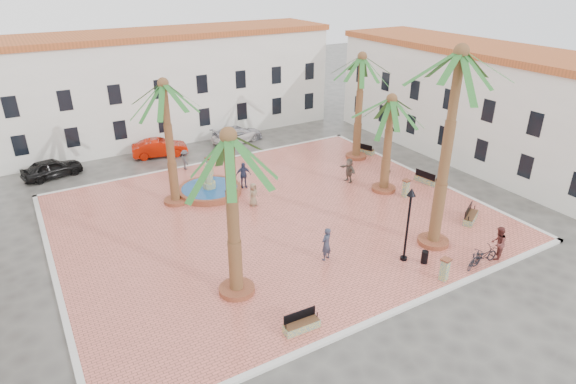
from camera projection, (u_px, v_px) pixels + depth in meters
name	position (u px, v px, depth m)	size (l,w,h in m)	color
ground	(275.00, 218.00, 30.83)	(120.00, 120.00, 0.00)	#56544F
plaza	(275.00, 217.00, 30.79)	(26.00, 22.00, 0.15)	#E06E5D
kerb_n	(210.00, 162.00, 39.38)	(26.30, 0.30, 0.16)	silver
kerb_s	(390.00, 314.00, 22.21)	(26.30, 0.30, 0.16)	silver
kerb_e	(423.00, 176.00, 36.73)	(0.30, 22.30, 0.16)	silver
kerb_w	(55.00, 277.00, 24.85)	(0.30, 22.30, 0.16)	silver
building_north	(169.00, 84.00, 44.39)	(30.40, 7.40, 9.50)	white
building_east	(474.00, 101.00, 39.60)	(7.40, 26.40, 9.00)	white
fountain	(210.00, 189.00, 33.71)	(4.41, 4.41, 2.28)	#974B2F
palm_nw	(165.00, 98.00, 29.49)	(5.20, 5.20, 8.41)	#974B2F
palm_sw	(229.00, 157.00, 20.61)	(5.72, 5.72, 8.42)	#974B2F
palm_s	(458.00, 74.00, 23.60)	(5.72, 5.72, 11.16)	#974B2F
palm_e	(391.00, 112.00, 31.87)	(5.48, 5.48, 6.97)	#974B2F
palm_ne	(361.00, 69.00, 37.01)	(5.53, 5.53, 8.61)	#974B2F
bench_s	(302.00, 325.00, 21.06)	(1.68, 0.57, 0.88)	gray
bench_se	(471.00, 217.00, 30.04)	(1.85, 1.34, 0.95)	gray
bench_e	(426.00, 179.00, 35.33)	(0.81, 1.84, 0.94)	gray
bench_ne	(365.00, 150.00, 40.93)	(1.08, 1.72, 0.87)	gray
lamppost_s	(409.00, 212.00, 24.96)	(0.47, 0.47, 4.29)	black
lamppost_e	(391.00, 141.00, 36.24)	(0.40, 0.40, 3.70)	black
bollard_se	(445.00, 269.00, 24.23)	(0.54, 0.54, 1.25)	gray
bollard_n	(209.00, 166.00, 36.56)	(0.60, 0.60, 1.39)	gray
bollard_e	(406.00, 188.00, 33.08)	(0.49, 0.49, 1.24)	gray
litter_bin	(425.00, 257.00, 25.76)	(0.37, 0.37, 0.71)	black
cyclist_a	(326.00, 244.00, 25.82)	(0.70, 0.46, 1.92)	#2C3144
bicycle_a	(484.00, 256.00, 25.66)	(0.64, 1.84, 0.96)	black
cyclist_b	(498.00, 243.00, 25.92)	(0.93, 0.72, 1.91)	#5E2724
bicycle_b	(475.00, 260.00, 25.33)	(0.45, 1.58, 0.95)	black
pedestrian_fountain_a	(253.00, 195.00, 31.77)	(0.78, 0.51, 1.59)	#836B50
pedestrian_fountain_b	(243.00, 175.00, 34.37)	(1.11, 0.46, 1.89)	#384062
pedestrian_north	(185.00, 160.00, 37.52)	(1.01, 0.58, 1.56)	#4D4D52
pedestrian_east	(349.00, 170.00, 35.29)	(1.67, 0.53, 1.80)	#665A4E
car_black	(52.00, 168.00, 36.46)	(1.74, 4.32, 1.47)	black
car_red	(160.00, 148.00, 40.51)	(1.58, 4.52, 1.49)	#B71603
car_silver	(237.00, 134.00, 44.04)	(1.93, 4.75, 1.38)	#B7B6C0
car_white	(236.00, 136.00, 43.71)	(2.11, 4.57, 1.27)	white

